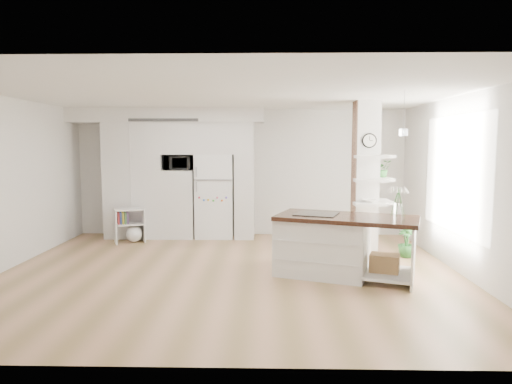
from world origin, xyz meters
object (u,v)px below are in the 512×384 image
refrigerator (215,196)px  floor_plant_a (347,263)px  kitchen_island (331,244)px  bookshelf (131,227)px

refrigerator → floor_plant_a: 3.78m
refrigerator → floor_plant_a: size_ratio=3.87×
kitchen_island → bookshelf: kitchen_island is taller
kitchen_island → floor_plant_a: kitchen_island is taller
refrigerator → kitchen_island: 3.47m
refrigerator → kitchen_island: refrigerator is taller
bookshelf → kitchen_island: bearing=-54.9°
refrigerator → bookshelf: size_ratio=2.56×
kitchen_island → bookshelf: 4.29m
refrigerator → floor_plant_a: (2.27, -2.94, -0.65)m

